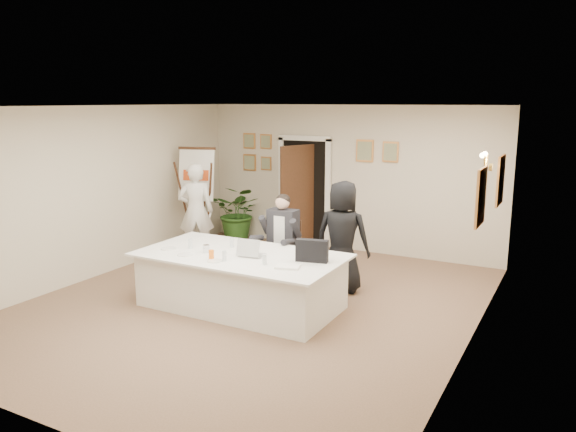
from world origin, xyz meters
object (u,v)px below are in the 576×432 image
at_px(flip_chart, 199,204).
at_px(potted_palm, 239,212).
at_px(steel_jug, 206,249).
at_px(standing_man, 196,211).
at_px(oj_glass, 211,255).
at_px(conference_table, 241,280).
at_px(laptop_bag, 312,251).
at_px(standing_woman, 342,237).
at_px(laptop, 253,246).
at_px(seated_man, 282,240).
at_px(paper_stack, 288,267).

relative_size(flip_chart, potted_palm, 1.73).
xyz_separation_m(flip_chart, steel_jug, (1.90, -2.37, -0.08)).
height_order(standing_man, oj_glass, standing_man).
height_order(conference_table, laptop_bag, laptop_bag).
relative_size(conference_table, steel_jug, 26.17).
height_order(standing_woman, laptop, standing_woman).
height_order(standing_woman, oj_glass, standing_woman).
distance_m(seated_man, laptop_bag, 1.42).
bearing_deg(paper_stack, potted_palm, 130.71).
xyz_separation_m(standing_man, laptop_bag, (3.15, -1.62, 0.04)).
relative_size(seated_man, flip_chart, 0.75).
relative_size(standing_woman, steel_jug, 15.54).
bearing_deg(steel_jug, laptop_bag, 10.79).
xyz_separation_m(conference_table, standing_woman, (0.98, 1.31, 0.46)).
xyz_separation_m(laptop, laptop_bag, (0.85, 0.12, 0.01)).
bearing_deg(potted_palm, standing_man, -85.86).
height_order(potted_palm, laptop, potted_palm).
bearing_deg(oj_glass, potted_palm, 118.30).
bearing_deg(steel_jug, oj_glass, -42.91).
bearing_deg(seated_man, standing_woman, 16.55).
bearing_deg(laptop_bag, conference_table, 174.25).
bearing_deg(paper_stack, standing_woman, 86.76).
xyz_separation_m(standing_woman, steel_jug, (-1.45, -1.47, -0.02)).
height_order(seated_man, flip_chart, flip_chart).
bearing_deg(flip_chart, oj_glass, -50.28).
relative_size(seated_man, standing_man, 0.83).
relative_size(standing_man, paper_stack, 5.75).
bearing_deg(oj_glass, standing_woman, 55.78).
bearing_deg(potted_palm, standing_woman, -32.41).
xyz_separation_m(seated_man, paper_stack, (0.85, -1.38, 0.05)).
distance_m(flip_chart, standing_man, 0.53).
xyz_separation_m(standing_woman, laptop, (-0.79, -1.30, 0.06)).
xyz_separation_m(standing_woman, oj_glass, (-1.18, -1.73, -0.01)).
distance_m(potted_palm, oj_glass, 4.29).
xyz_separation_m(laptop, paper_stack, (0.70, -0.28, -0.12)).
bearing_deg(oj_glass, seated_man, 81.19).
xyz_separation_m(seated_man, oj_glass, (-0.24, -1.53, 0.10)).
bearing_deg(seated_man, steel_jug, -107.56).
bearing_deg(laptop_bag, flip_chart, 136.07).
bearing_deg(laptop, standing_man, 134.17).
height_order(flip_chart, standing_woman, flip_chart).
xyz_separation_m(seated_man, potted_palm, (-2.27, 2.24, -0.17)).
bearing_deg(laptop, laptop_bag, -0.95).
xyz_separation_m(conference_table, standing_man, (-2.11, 1.75, 0.49)).
bearing_deg(laptop_bag, paper_stack, -123.41).
bearing_deg(laptop, seated_man, 89.11).
relative_size(potted_palm, steel_jug, 10.38).
distance_m(standing_man, paper_stack, 3.62).
bearing_deg(oj_glass, flip_chart, 129.72).
relative_size(standing_man, standing_woman, 1.04).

